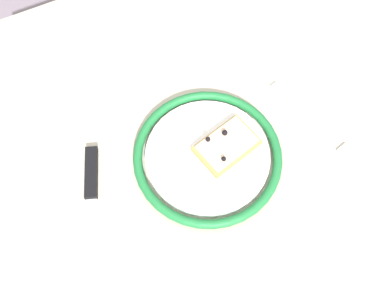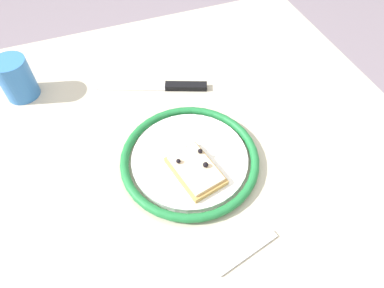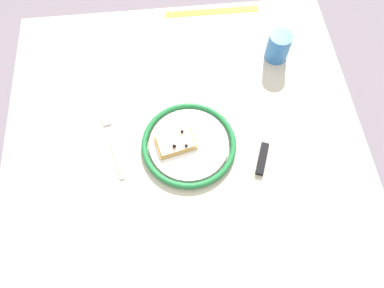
% 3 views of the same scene
% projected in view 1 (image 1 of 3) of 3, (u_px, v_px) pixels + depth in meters
% --- Properties ---
extents(ground_plane, '(6.00, 6.00, 0.00)m').
position_uv_depth(ground_plane, '(206.00, 252.00, 1.34)').
color(ground_plane, gray).
extents(dining_table, '(0.96, 0.96, 0.70)m').
position_uv_depth(dining_table, '(216.00, 185.00, 0.78)').
color(dining_table, '#BCB29E').
rests_on(dining_table, ground_plane).
extents(plate, '(0.25, 0.25, 0.02)m').
position_uv_depth(plate, '(208.00, 156.00, 0.70)').
color(plate, white).
rests_on(plate, dining_table).
extents(pizza_slice_near, '(0.11, 0.09, 0.03)m').
position_uv_depth(pizza_slice_near, '(227.00, 145.00, 0.70)').
color(pizza_slice_near, tan).
rests_on(pizza_slice_near, plate).
extents(knife, '(0.10, 0.23, 0.01)m').
position_uv_depth(knife, '(91.00, 191.00, 0.68)').
color(knife, silver).
rests_on(knife, dining_table).
extents(fork, '(0.06, 0.20, 0.00)m').
position_uv_depth(fork, '(314.00, 122.00, 0.74)').
color(fork, '#B8B8B8').
rests_on(fork, dining_table).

